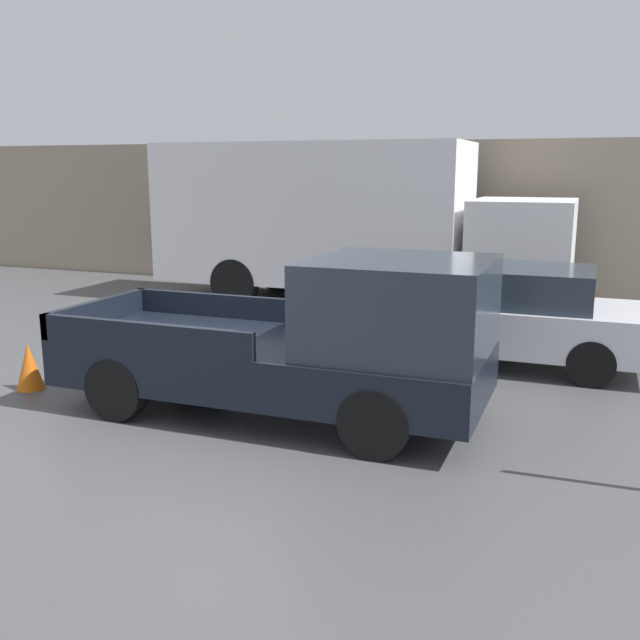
{
  "coord_description": "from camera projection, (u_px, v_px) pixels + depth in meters",
  "views": [
    {
      "loc": [
        4.28,
        -7.32,
        3.01
      ],
      "look_at": [
        0.88,
        1.44,
        1.0
      ],
      "focal_mm": 40.0,
      "sensor_mm": 36.0,
      "label": 1
    }
  ],
  "objects": [
    {
      "name": "pickup_truck",
      "position": [
        313.0,
        343.0,
        8.6
      ],
      "size": [
        5.27,
        2.12,
        2.01
      ],
      "color": "black",
      "rests_on": "ground"
    },
    {
      "name": "traffic_cone",
      "position": [
        29.0,
        366.0,
        9.85
      ],
      "size": [
        0.38,
        0.38,
        0.65
      ],
      "color": "orange",
      "rests_on": "ground"
    },
    {
      "name": "delivery_truck",
      "position": [
        341.0,
        219.0,
        15.75
      ],
      "size": [
        8.99,
        2.62,
        3.56
      ],
      "color": "white",
      "rests_on": "ground"
    },
    {
      "name": "building_wall",
      "position": [
        412.0,
        217.0,
        17.49
      ],
      "size": [
        28.0,
        0.15,
        3.67
      ],
      "color": "gray",
      "rests_on": "ground"
    },
    {
      "name": "newspaper_box",
      "position": [
        528.0,
        280.0,
        16.46
      ],
      "size": [
        0.45,
        0.4,
        0.95
      ],
      "color": "#194CB2",
      "rests_on": "ground"
    },
    {
      "name": "ground_plane",
      "position": [
        212.0,
        416.0,
        8.82
      ],
      "size": [
        60.0,
        60.0,
        0.0
      ],
      "primitive_type": "plane",
      "color": "#4C4C4F"
    },
    {
      "name": "car",
      "position": [
        499.0,
        313.0,
        11.17
      ],
      "size": [
        4.66,
        1.97,
        1.52
      ],
      "color": "silver",
      "rests_on": "ground"
    }
  ]
}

